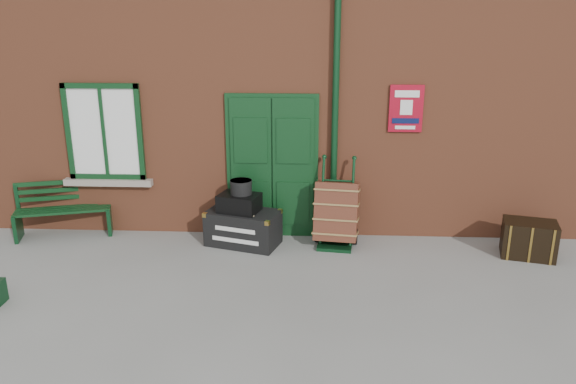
# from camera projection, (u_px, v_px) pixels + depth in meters

# --- Properties ---
(ground) EXTENTS (80.00, 80.00, 0.00)m
(ground) POSITION_uv_depth(u_px,v_px,m) (287.00, 275.00, 7.63)
(ground) COLOR gray
(ground) RESTS_ON ground
(station_building) EXTENTS (10.30, 4.30, 4.36)m
(station_building) POSITION_uv_depth(u_px,v_px,m) (296.00, 84.00, 10.29)
(station_building) COLOR brown
(station_building) RESTS_ON ground
(bench) EXTENTS (1.51, 0.82, 0.90)m
(bench) POSITION_uv_depth(u_px,v_px,m) (64.00, 208.00, 8.92)
(bench) COLOR #0E3316
(bench) RESTS_ON ground
(houdini_trunk) EXTENTS (1.20, 0.87, 0.54)m
(houdini_trunk) POSITION_uv_depth(u_px,v_px,m) (243.00, 228.00, 8.59)
(houdini_trunk) COLOR black
(houdini_trunk) RESTS_ON ground
(strongbox) EXTENTS (0.69, 0.58, 0.27)m
(strongbox) POSITION_uv_depth(u_px,v_px,m) (239.00, 203.00, 8.46)
(strongbox) COLOR black
(strongbox) RESTS_ON houdini_trunk
(hatbox) EXTENTS (0.40, 0.40, 0.21)m
(hatbox) POSITION_uv_depth(u_px,v_px,m) (241.00, 187.00, 8.42)
(hatbox) COLOR black
(hatbox) RESTS_ON strongbox
(suitcase_back) EXTENTS (0.39, 0.49, 0.65)m
(suitcase_back) POSITION_uv_depth(u_px,v_px,m) (241.00, 223.00, 8.63)
(suitcase_back) COLOR tan
(suitcase_back) RESTS_ON ground
(suitcase_front) EXTENTS (0.34, 0.44, 0.56)m
(suitcase_front) POSITION_uv_depth(u_px,v_px,m) (252.00, 228.00, 8.54)
(suitcase_front) COLOR tan
(suitcase_front) RESTS_ON ground
(porter_trolley) EXTENTS (0.72, 0.77, 1.33)m
(porter_trolley) POSITION_uv_depth(u_px,v_px,m) (337.00, 213.00, 8.52)
(porter_trolley) COLOR black
(porter_trolley) RESTS_ON ground
(dark_trunk) EXTENTS (0.83, 0.64, 0.53)m
(dark_trunk) POSITION_uv_depth(u_px,v_px,m) (529.00, 239.00, 8.16)
(dark_trunk) COLOR black
(dark_trunk) RESTS_ON ground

